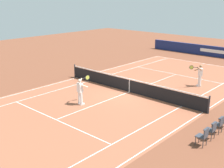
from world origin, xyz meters
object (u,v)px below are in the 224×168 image
at_px(tennis_player_near, 80,90).
at_px(spectator_chair_4, 212,129).
at_px(tennis_net, 129,85).
at_px(tennis_player_far, 200,74).
at_px(spectator_chair_5, 203,136).
at_px(spectator_chair_3, 219,123).
at_px(tennis_ball, 126,80).

xyz_separation_m(tennis_player_near, spectator_chair_4, (-1.02, 7.96, -0.41)).
bearing_deg(spectator_chair_4, tennis_net, -111.76).
relative_size(tennis_player_far, spectator_chair_5, 1.93).
bearing_deg(tennis_net, spectator_chair_3, 74.37).
xyz_separation_m(tennis_player_far, spectator_chair_5, (8.26, 4.21, -0.41)).
relative_size(tennis_player_near, spectator_chair_3, 1.93).
xyz_separation_m(tennis_ball, spectator_chair_4, (4.97, 9.23, 0.49)).
xyz_separation_m(tennis_player_near, tennis_ball, (-5.99, -1.27, -0.90)).
bearing_deg(tennis_player_far, tennis_ball, -64.17).
bearing_deg(tennis_ball, tennis_player_near, 11.98).
xyz_separation_m(spectator_chair_3, spectator_chair_4, (0.86, 0.00, 0.00)).
distance_m(tennis_ball, spectator_chair_4, 10.50).
bearing_deg(tennis_ball, spectator_chair_4, 61.73).
height_order(spectator_chair_3, spectator_chair_5, same).
xyz_separation_m(tennis_ball, spectator_chair_5, (5.83, 9.23, 0.49)).
xyz_separation_m(tennis_player_near, spectator_chair_5, (-0.16, 7.96, -0.41)).
xyz_separation_m(tennis_net, tennis_player_near, (3.91, -0.73, 0.44)).
distance_m(tennis_net, tennis_player_near, 4.00).
bearing_deg(tennis_player_far, tennis_net, -33.81).
bearing_deg(tennis_player_far, tennis_player_near, -24.04).
distance_m(spectator_chair_3, spectator_chair_5, 1.73).
height_order(tennis_net, spectator_chair_4, tennis_net).
height_order(tennis_ball, spectator_chair_3, spectator_chair_3).
bearing_deg(tennis_player_far, spectator_chair_4, 29.62).
distance_m(tennis_net, spectator_chair_4, 7.78).
height_order(tennis_net, spectator_chair_3, tennis_net).
bearing_deg(tennis_net, tennis_player_near, -10.63).
xyz_separation_m(tennis_net, tennis_ball, (-2.08, -2.00, -0.46)).
xyz_separation_m(tennis_player_far, spectator_chair_4, (7.40, 4.21, -0.41)).
bearing_deg(spectator_chair_3, tennis_player_near, -76.68).
bearing_deg(tennis_player_near, tennis_ball, -168.02).
distance_m(tennis_player_far, spectator_chair_4, 8.52).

